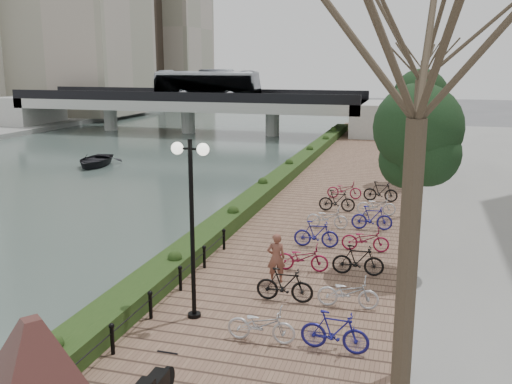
% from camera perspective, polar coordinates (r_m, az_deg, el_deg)
% --- Properties ---
extents(river_water, '(30.00, 130.00, 0.02)m').
position_cam_1_polar(river_water, '(42.40, -17.21, 2.51)').
color(river_water, '#40514B').
rests_on(river_water, ground).
extents(promenade, '(8.00, 75.00, 0.50)m').
position_cam_1_polar(promenade, '(28.53, 7.38, -1.39)').
color(promenade, brown).
rests_on(promenade, ground).
extents(hedge, '(1.10, 56.00, 0.60)m').
position_cam_1_polar(hedge, '(31.44, 1.98, 1.08)').
color(hedge, '#1B3212').
rests_on(hedge, promenade).
extents(chain_fence, '(0.10, 14.10, 0.70)m').
position_cam_1_polar(chain_fence, '(15.02, -12.23, -12.61)').
color(chain_fence, black).
rests_on(chain_fence, promenade).
extents(lamppost, '(1.02, 0.32, 4.84)m').
position_cam_1_polar(lamppost, '(14.76, -6.50, 0.09)').
color(lamppost, black).
rests_on(lamppost, promenade).
extents(pedestrian, '(0.68, 0.56, 1.59)m').
position_cam_1_polar(pedestrian, '(17.84, 2.02, -6.59)').
color(pedestrian, brown).
rests_on(pedestrian, promenade).
extents(bicycle_parking, '(2.40, 17.32, 1.00)m').
position_cam_1_polar(bicycle_parking, '(21.30, 8.46, -4.36)').
color(bicycle_parking, silver).
rests_on(bicycle_parking, promenade).
extents(street_trees, '(3.20, 37.12, 6.80)m').
position_cam_1_polar(street_trees, '(22.82, 15.75, 3.45)').
color(street_trees, '#3D3124').
rests_on(street_trees, promenade).
extents(bridge, '(36.00, 10.77, 6.50)m').
position_cam_1_polar(bridge, '(59.45, -6.46, 9.10)').
color(bridge, '#AEAEA8').
rests_on(bridge, ground).
extents(boat, '(3.68, 4.67, 0.87)m').
position_cam_1_polar(boat, '(41.86, -15.81, 3.09)').
color(boat, black).
rests_on(boat, river_water).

